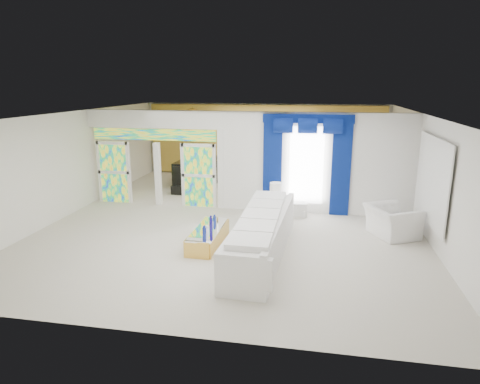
% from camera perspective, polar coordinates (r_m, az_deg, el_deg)
% --- Properties ---
extents(floor, '(12.00, 12.00, 0.00)m').
position_cam_1_polar(floor, '(12.31, -0.36, -3.53)').
color(floor, '#B7AF9E').
rests_on(floor, ground).
extents(dividing_wall, '(5.70, 0.18, 3.00)m').
position_cam_1_polar(dividing_wall, '(12.72, 10.08, 3.79)').
color(dividing_wall, white).
rests_on(dividing_wall, ground).
extents(dividing_header, '(4.30, 0.18, 0.55)m').
position_cam_1_polar(dividing_header, '(13.53, -11.66, 9.58)').
color(dividing_header, white).
rests_on(dividing_header, dividing_wall).
extents(stained_panel_left, '(0.95, 0.04, 2.00)m').
position_cam_1_polar(stained_panel_left, '(14.36, -16.60, 2.58)').
color(stained_panel_left, '#994C3F').
rests_on(stained_panel_left, ground).
extents(stained_panel_right, '(0.95, 0.04, 2.00)m').
position_cam_1_polar(stained_panel_right, '(13.32, -5.59, 2.23)').
color(stained_panel_right, '#994C3F').
rests_on(stained_panel_right, ground).
extents(stained_transom, '(4.00, 0.05, 0.35)m').
position_cam_1_polar(stained_transom, '(13.58, -11.56, 7.59)').
color(stained_transom, '#994C3F').
rests_on(stained_transom, dividing_header).
extents(window_pane, '(1.00, 0.02, 2.30)m').
position_cam_1_polar(window_pane, '(12.63, 8.93, 3.54)').
color(window_pane, white).
rests_on(window_pane, dividing_wall).
extents(blue_drape_left, '(0.55, 0.10, 2.80)m').
position_cam_1_polar(blue_drape_left, '(12.67, 4.38, 3.48)').
color(blue_drape_left, '#030F47').
rests_on(blue_drape_left, ground).
extents(blue_drape_right, '(0.55, 0.10, 2.80)m').
position_cam_1_polar(blue_drape_right, '(12.62, 13.46, 3.08)').
color(blue_drape_right, '#030F47').
rests_on(blue_drape_right, ground).
extents(blue_pelmet, '(2.60, 0.12, 0.25)m').
position_cam_1_polar(blue_pelmet, '(12.42, 9.17, 9.73)').
color(blue_pelmet, '#030F47').
rests_on(blue_pelmet, dividing_wall).
extents(wall_mirror, '(0.04, 2.70, 1.90)m').
position_cam_1_polar(wall_mirror, '(11.09, 24.52, 1.42)').
color(wall_mirror, white).
rests_on(wall_mirror, ground).
extents(gold_curtains, '(9.70, 0.12, 2.90)m').
position_cam_1_polar(gold_curtains, '(17.70, 3.26, 6.93)').
color(gold_curtains, '#B1902A').
rests_on(gold_curtains, ground).
extents(white_sofa, '(1.15, 4.51, 0.85)m').
position_cam_1_polar(white_sofa, '(9.69, 2.99, -5.94)').
color(white_sofa, white).
rests_on(white_sofa, ground).
extents(coffee_table, '(0.67, 1.81, 0.40)m').
position_cam_1_polar(coffee_table, '(10.29, -4.32, -6.07)').
color(coffee_table, gold).
rests_on(coffee_table, ground).
extents(console_table, '(1.26, 0.55, 0.40)m').
position_cam_1_polar(console_table, '(12.57, 6.17, -2.29)').
color(console_table, silver).
rests_on(console_table, ground).
extents(table_lamp, '(0.36, 0.36, 0.58)m').
position_cam_1_polar(table_lamp, '(12.46, 4.85, -0.05)').
color(table_lamp, white).
rests_on(table_lamp, console_table).
extents(armchair, '(1.47, 1.54, 0.78)m').
position_cam_1_polar(armchair, '(11.46, 19.78, -3.75)').
color(armchair, white).
rests_on(armchair, ground).
extents(grand_piano, '(1.46, 1.89, 0.94)m').
position_cam_1_polar(grand_piano, '(16.46, -5.74, 2.67)').
color(grand_piano, black).
rests_on(grand_piano, ground).
extents(piano_bench, '(0.95, 0.39, 0.31)m').
position_cam_1_polar(piano_bench, '(15.04, -7.40, 0.29)').
color(piano_bench, black).
rests_on(piano_bench, ground).
extents(tv_console, '(0.64, 0.59, 0.85)m').
position_cam_1_polar(tv_console, '(15.79, -15.94, 1.52)').
color(tv_console, tan).
rests_on(tv_console, ground).
extents(chandelier, '(0.60, 0.60, 0.60)m').
position_cam_1_polar(chandelier, '(15.62, -6.42, 10.11)').
color(chandelier, gold).
rests_on(chandelier, ceiling).
extents(decanters, '(0.17, 1.08, 0.30)m').
position_cam_1_polar(decanters, '(10.16, -4.15, -4.59)').
color(decanters, white).
rests_on(decanters, coffee_table).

